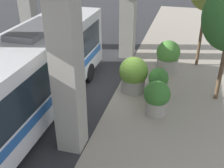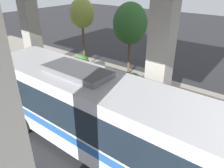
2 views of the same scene
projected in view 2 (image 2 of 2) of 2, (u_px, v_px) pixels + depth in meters
name	position (u px, v px, depth m)	size (l,w,h in m)	color
ground_plane	(91.00, 101.00, 13.94)	(80.00, 80.00, 0.00)	#2D2D30
sidewalk_strip	(119.00, 84.00, 16.06)	(6.00, 40.00, 0.02)	gray
bus	(100.00, 113.00, 9.10)	(2.80, 12.10, 3.77)	silver
fire_hydrant	(80.00, 85.00, 14.89)	(0.53, 0.25, 1.01)	gold
planter_front	(132.00, 84.00, 14.28)	(1.18, 1.18, 1.60)	#9E998E
planter_middle	(81.00, 66.00, 16.86)	(1.37, 1.37, 1.83)	#9E998E
planter_back	(98.00, 83.00, 14.19)	(1.46, 1.46, 1.85)	#9E998E
planter_extra	(113.00, 79.00, 15.01)	(0.98, 0.98, 1.55)	#9E998E
street_tree_near	(130.00, 24.00, 15.90)	(2.52, 2.52, 5.57)	brown
street_tree_far	(82.00, 14.00, 17.14)	(1.94, 1.94, 5.70)	brown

